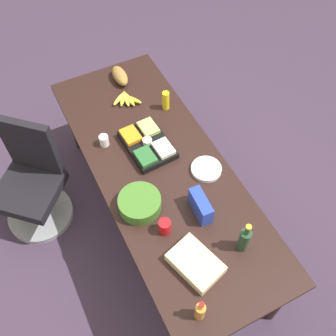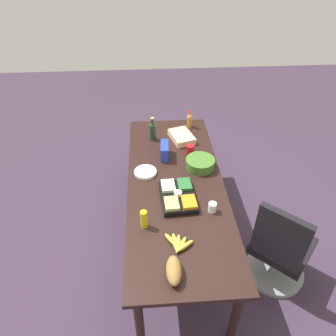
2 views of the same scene
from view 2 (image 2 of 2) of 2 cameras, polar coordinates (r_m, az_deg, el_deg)
ground_plane at (r=3.57m, az=1.20°, el=-12.20°), size 10.00×10.00×0.00m
conference_table at (r=3.06m, az=1.37°, el=-3.77°), size 2.39×0.91×0.78m
office_chair at (r=3.13m, az=19.35°, el=-14.18°), size 0.68×0.68×0.99m
mustard_bottle at (r=2.57m, az=-4.37°, el=-9.17°), size 0.07×0.07×0.17m
chip_bag_blue at (r=3.30m, az=-0.62°, el=3.15°), size 0.22×0.09×0.15m
bread_loaf at (r=2.31m, az=1.05°, el=-17.98°), size 0.24×0.12×0.10m
paper_cup at (r=2.73m, az=7.99°, el=-7.03°), size 0.07×0.07×0.09m
red_solo_cup at (r=3.35m, az=4.03°, el=3.26°), size 0.09×0.09×0.11m
dressing_bottle at (r=3.83m, az=3.93°, el=8.47°), size 0.07×0.07×0.21m
veggie_tray at (r=2.82m, az=1.86°, el=-5.06°), size 0.44×0.33×0.09m
salad_bowl at (r=3.18m, az=5.81°, el=0.84°), size 0.30×0.30×0.10m
wine_bottle at (r=3.57m, az=-2.78°, el=6.63°), size 0.09×0.09×0.28m
sheet_cake at (r=3.60m, az=2.47°, el=5.66°), size 0.37×0.30×0.07m
banana_bunch at (r=2.48m, az=1.81°, el=-13.42°), size 0.21×0.23×0.04m
paper_plate_stack at (r=3.12m, az=-4.09°, el=-0.76°), size 0.23×0.23×0.03m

